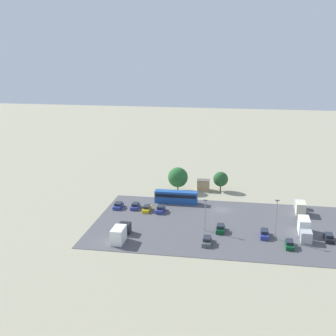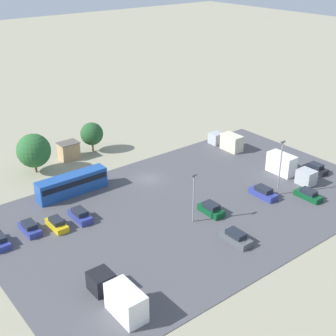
{
  "view_description": "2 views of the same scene",
  "coord_description": "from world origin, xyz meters",
  "views": [
    {
      "loc": [
        -5.79,
        115.74,
        41.92
      ],
      "look_at": [
        8.95,
        30.82,
        19.0
      ],
      "focal_mm": 50.0,
      "sensor_mm": 36.0,
      "label": 1
    },
    {
      "loc": [
        41.29,
        57.58,
        35.91
      ],
      "look_at": [
        5.09,
        11.62,
        7.98
      ],
      "focal_mm": 50.0,
      "sensor_mm": 36.0,
      "label": 2
    }
  ],
  "objects": [
    {
      "name": "parked_car_8",
      "position": [
        1.9,
        22.17,
        0.74
      ],
      "size": [
        1.89,
        4.63,
        1.58
      ],
      "rotation": [
        0.0,
        0.0,
        3.14
      ],
      "color": "#4C5156",
      "rests_on": "ground"
    },
    {
      "name": "parked_car_0",
      "position": [
        19.12,
        4.29,
        0.69
      ],
      "size": [
        1.73,
        4.16,
        1.46
      ],
      "rotation": [
        0.0,
        0.0,
        3.14
      ],
      "color": "gold",
      "rests_on": "ground"
    },
    {
      "name": "parked_car_4",
      "position": [
        -10.44,
        16.12,
        0.77
      ],
      "size": [
        1.85,
        4.62,
        1.66
      ],
      "color": "navy",
      "rests_on": "ground"
    },
    {
      "name": "parked_car_5",
      "position": [
        15.49,
        4.32,
        0.76
      ],
      "size": [
        1.86,
        4.33,
        1.63
      ],
      "color": "navy",
      "rests_on": "ground"
    },
    {
      "name": "parked_car_6",
      "position": [
        -24.33,
        15.85,
        0.74
      ],
      "size": [
        1.88,
        4.11,
        1.59
      ],
      "rotation": [
        0.0,
        0.0,
        3.14
      ],
      "color": "black",
      "rests_on": "ground"
    },
    {
      "name": "parked_car_3",
      "position": [
        -15.55,
        20.84,
        0.71
      ],
      "size": [
        1.71,
        4.37,
        1.51
      ],
      "rotation": [
        0.0,
        0.0,
        3.14
      ],
      "color": "#0C4723",
      "rests_on": "ground"
    },
    {
      "name": "parking_lot_surface",
      "position": [
        0.0,
        11.23,
        0.04
      ],
      "size": [
        59.86,
        36.38,
        0.08
      ],
      "color": "#4C4C51",
      "rests_on": "ground"
    },
    {
      "name": "parked_truck_2",
      "position": [
        -19.31,
        13.79,
        1.69
      ],
      "size": [
        2.38,
        9.09,
        3.52
      ],
      "color": "#ADB2B7",
      "rests_on": "ground"
    },
    {
      "name": "shed_building",
      "position": [
        6.53,
        -16.31,
        1.57
      ],
      "size": [
        3.69,
        2.81,
        3.12
      ],
      "color": "tan",
      "rests_on": "ground"
    },
    {
      "name": "parked_car_2",
      "position": [
        -0.52,
        14.76,
        0.77
      ],
      "size": [
        1.87,
        4.2,
        1.66
      ],
      "color": "#0C4723",
      "rests_on": "ground"
    },
    {
      "name": "tree_apron_mid",
      "position": [
        1.47,
        -16.35,
        3.61
      ],
      "size": [
        4.33,
        4.33,
        5.78
      ],
      "color": "brown",
      "rests_on": "ground"
    },
    {
      "name": "parked_truck_0",
      "position": [
        -19.8,
        -1.4,
        1.51
      ],
      "size": [
        2.33,
        7.54,
        3.12
      ],
      "rotation": [
        0.0,
        0.0,
        3.14
      ],
      "color": "#ADB2B7",
      "rests_on": "ground"
    },
    {
      "name": "ground_plane",
      "position": [
        0.0,
        0.0,
        0.0
      ],
      "size": [
        400.0,
        400.0,
        0.0
      ],
      "primitive_type": "plane",
      "color": "gray"
    },
    {
      "name": "light_pole_lot_edge",
      "position": [
        -12.74,
        17.05,
        5.08
      ],
      "size": [
        0.9,
        0.28,
        9.13
      ],
      "color": "gray",
      "rests_on": "ground"
    },
    {
      "name": "tree_near_shed",
      "position": [
        13.88,
        -14.48,
        4.09
      ],
      "size": [
        5.86,
        5.86,
        7.03
      ],
      "color": "brown",
      "rests_on": "ground"
    },
    {
      "name": "bus",
      "position": [
        12.63,
        -3.35,
        1.85
      ],
      "size": [
        11.55,
        2.46,
        3.29
      ],
      "rotation": [
        0.0,
        0.0,
        1.57
      ],
      "color": "#1E4C9E",
      "rests_on": "ground"
    },
    {
      "name": "light_pole_lot_centre",
      "position": [
        3.08,
        14.84,
        4.27
      ],
      "size": [
        0.9,
        0.28,
        7.52
      ],
      "color": "gray",
      "rests_on": "ground"
    },
    {
      "name": "parked_truck_1",
      "position": [
        20.97,
        23.16,
        1.6
      ],
      "size": [
        2.54,
        8.93,
        3.32
      ],
      "rotation": [
        0.0,
        0.0,
        3.14
      ],
      "color": "black",
      "rests_on": "ground"
    },
    {
      "name": "parked_car_7",
      "position": [
        22.53,
        2.92,
        0.7
      ],
      "size": [
        1.82,
        4.12,
        1.5
      ],
      "rotation": [
        0.0,
        0.0,
        3.14
      ],
      "color": "navy",
      "rests_on": "ground"
    }
  ]
}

